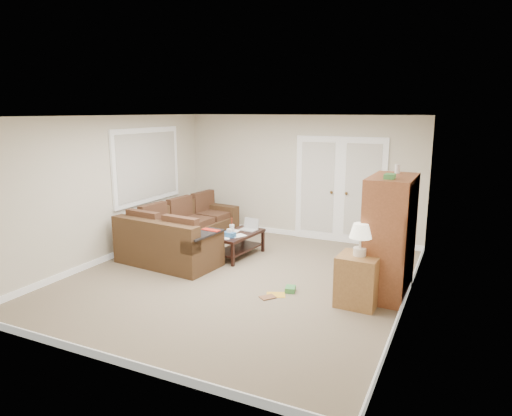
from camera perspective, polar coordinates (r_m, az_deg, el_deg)
The scene contains 17 objects.
floor at distance 7.23m, azimuth -2.24°, elevation -8.80°, with size 5.50×5.50×0.00m, color gray.
ceiling at distance 6.76m, azimuth -2.42°, elevation 11.41°, with size 5.00×5.50×0.02m, color silver.
wall_left at distance 8.33m, azimuth -17.78°, elevation 2.32°, with size 0.02×5.50×2.50m, color beige.
wall_right at distance 6.17m, azimuth 18.74°, elevation -0.99°, with size 0.02×5.50×2.50m, color beige.
wall_back at distance 9.38m, azimuth 5.47°, elevation 3.88°, with size 5.00×0.02×2.50m, color beige.
wall_front at distance 4.70m, azimuth -18.07°, elevation -4.93°, with size 5.00×0.02×2.50m, color beige.
baseboards at distance 7.22m, azimuth -2.25°, elevation -8.43°, with size 5.00×5.50×0.10m, color white, non-canonical shape.
french_doors at distance 9.13m, azimuth 10.39°, elevation 2.15°, with size 1.80×0.05×2.13m.
window_left at distance 9.01m, azimuth -13.42°, elevation 5.20°, with size 0.05×1.92×1.42m.
sectional_sofa at distance 8.55m, azimuth -9.40°, elevation -3.40°, with size 1.85×2.82×0.82m.
coffee_table at distance 8.23m, azimuth -2.19°, elevation -4.46°, with size 0.65×1.12×0.72m.
tv_armoire at distance 6.66m, azimuth 16.31°, elevation -3.35°, with size 0.61×1.08×1.83m.
side_cabinet at distance 6.33m, azimuth 12.69°, elevation -8.28°, with size 0.56×0.56×1.13m.
space_heater at distance 8.71m, azimuth 16.80°, elevation -4.62°, with size 0.12×0.10×0.31m, color silver.
floor_magazine at distance 6.63m, azimuth 2.50°, elevation -10.79°, with size 0.27×0.21×0.01m, color gold.
floor_greenbox at distance 6.74m, azimuth 4.32°, elevation -10.08°, with size 0.14×0.19×0.07m, color #3F8B43.
floor_book at distance 6.59m, azimuth 1.14°, elevation -10.86°, with size 0.15×0.21×0.02m, color brown.
Camera 1 is at (3.13, -5.99, 2.57)m, focal length 32.00 mm.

